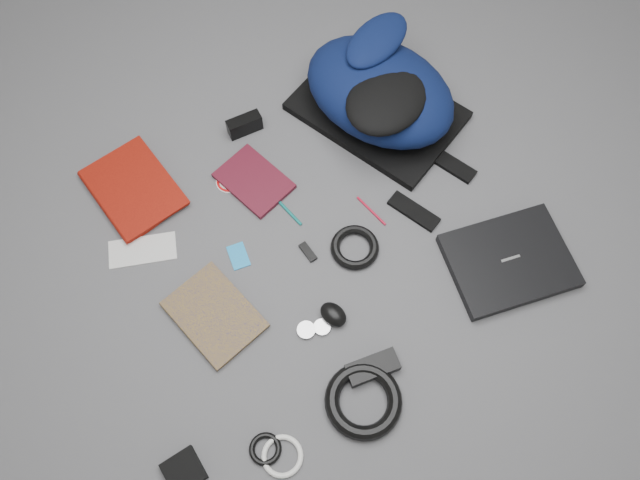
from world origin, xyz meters
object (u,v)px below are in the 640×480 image
textbook_red (101,209)px  pouch (184,471)px  laptop (509,261)px  dvd_case (254,181)px  comic_book (188,337)px  compact_camera (245,125)px  mouse (333,314)px  power_brick (372,368)px  backpack (380,91)px

textbook_red → pouch: 0.77m
textbook_red → pouch: bearing=-104.6°
laptop → dvd_case: (-0.50, 0.58, -0.01)m
laptop → comic_book: (-0.86, 0.25, -0.01)m
compact_camera → comic_book: bearing=-126.4°
comic_book → mouse: (0.36, -0.14, 0.01)m
textbook_red → compact_camera: (0.49, 0.04, 0.01)m
comic_book → dvd_case: 0.50m
comic_book → dvd_case: (0.37, 0.34, -0.00)m
textbook_red → dvd_case: (0.42, -0.13, -0.01)m
textbook_red → dvd_case: size_ratio=1.38×
dvd_case → power_brick: (0.01, -0.65, 0.01)m
dvd_case → compact_camera: bearing=54.3°
dvd_case → pouch: pouch is taller
laptop → pouch: (-1.01, -0.05, -0.01)m
laptop → dvd_case: 0.76m
laptop → textbook_red: (-0.92, 0.71, -0.00)m
laptop → mouse: mouse is taller
laptop → textbook_red: bearing=154.2°
comic_book → compact_camera: compact_camera is taller
compact_camera → power_brick: 0.83m
comic_book → laptop: bearing=-28.9°
laptop → mouse: size_ratio=4.17×
laptop → mouse: (-0.50, 0.11, 0.00)m
mouse → dvd_case: bearing=71.4°
dvd_case → compact_camera: 0.19m
backpack → comic_book: size_ratio=2.13×
laptop → power_brick: size_ratio=2.42×
textbook_red → mouse: mouse is taller
textbook_red → comic_book: bearing=-91.0°
textbook_red → mouse: 0.74m
laptop → comic_book: laptop is taller
textbook_red → dvd_case: textbook_red is taller
dvd_case → mouse: mouse is taller
laptop → power_brick: bearing=-160.3°
textbook_red → pouch: (-0.09, -0.77, -0.00)m
compact_camera → mouse: compact_camera is taller
backpack → comic_book: bearing=-178.6°
backpack → mouse: bearing=-154.6°
textbook_red → power_brick: (0.44, -0.78, 0.00)m
laptop → textbook_red: laptop is taller
dvd_case → comic_book: bearing=-154.4°
textbook_red → mouse: bearing=-63.2°
backpack → comic_book: backpack is taller
compact_camera → mouse: 0.66m
backpack → laptop: backpack is taller
dvd_case → laptop: bearing=-66.3°
dvd_case → power_brick: 0.65m
dvd_case → mouse: 0.48m
laptop → pouch: laptop is taller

